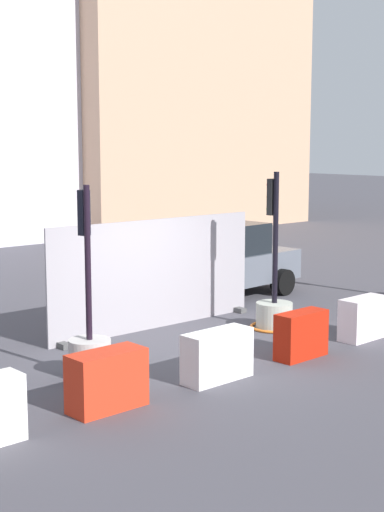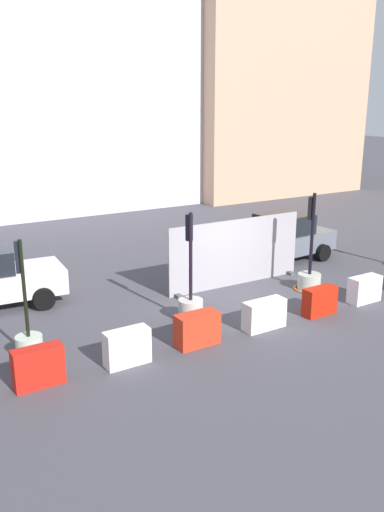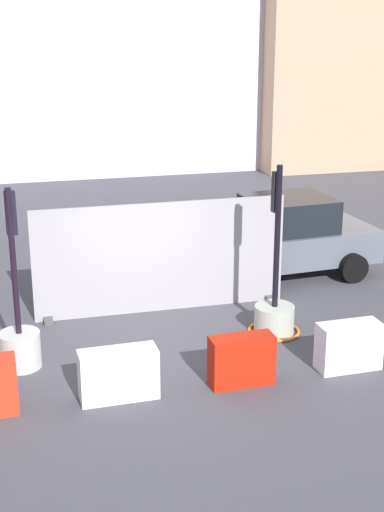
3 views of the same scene
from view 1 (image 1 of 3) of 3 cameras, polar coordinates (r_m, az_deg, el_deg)
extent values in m
plane|color=#48464E|center=(13.20, 0.70, -7.14)|extent=(120.00, 120.00, 0.00)
cylinder|color=beige|center=(11.83, -7.67, -7.59)|extent=(0.65, 0.65, 0.59)
cylinder|color=black|center=(11.51, -7.82, -0.54)|extent=(0.09, 0.09, 2.35)
cube|color=black|center=(11.52, -8.11, 3.23)|extent=(0.17, 0.15, 0.68)
sphere|color=red|center=(11.57, -8.28, 4.39)|extent=(0.10, 0.10, 0.10)
sphere|color=orange|center=(11.59, -8.26, 3.26)|extent=(0.10, 0.10, 0.10)
sphere|color=green|center=(11.61, -8.23, 2.14)|extent=(0.10, 0.10, 0.10)
cylinder|color=#AFB3A6|center=(14.80, 6.18, -4.45)|extent=(0.71, 0.71, 0.50)
cylinder|color=black|center=(14.54, 6.28, 1.35)|extent=(0.10, 0.10, 2.51)
cube|color=black|center=(14.55, 6.00, 4.42)|extent=(0.15, 0.13, 0.69)
sphere|color=red|center=(14.58, 5.79, 5.35)|extent=(0.09, 0.09, 0.09)
sphere|color=orange|center=(14.60, 5.78, 4.44)|extent=(0.09, 0.09, 0.09)
sphere|color=green|center=(14.62, 5.76, 3.54)|extent=(0.09, 0.09, 0.09)
torus|color=orange|center=(14.86, 6.17, -5.29)|extent=(0.93, 0.93, 0.05)
cube|color=red|center=(10.39, -6.39, -9.26)|extent=(1.08, 0.50, 0.80)
cube|color=white|center=(11.55, 1.91, -7.48)|extent=(1.16, 0.45, 0.76)
cube|color=red|center=(12.84, 8.19, -5.88)|extent=(0.99, 0.40, 0.78)
cube|color=white|center=(14.26, 12.75, -4.58)|extent=(1.02, 0.45, 0.77)
cube|color=slate|center=(17.57, 1.86, -1.00)|extent=(4.30, 2.05, 0.70)
cube|color=black|center=(17.61, 2.30, 1.33)|extent=(1.88, 1.66, 0.70)
cylinder|color=black|center=(16.08, 1.15, -3.15)|extent=(0.64, 0.33, 0.62)
cylinder|color=black|center=(17.37, -3.29, -2.29)|extent=(0.64, 0.33, 0.62)
cylinder|color=black|center=(18.02, 6.81, -1.94)|extent=(0.64, 0.33, 0.62)
cylinder|color=black|center=(19.18, 2.44, -1.25)|extent=(0.64, 0.33, 0.62)
cube|color=tan|center=(34.64, -3.77, 13.43)|extent=(11.32, 9.88, 13.06)
cube|color=#A09AA1|center=(14.62, -2.74, -1.35)|extent=(4.80, 0.04, 2.12)
cube|color=#4C4C4C|center=(13.64, -9.88, -6.54)|extent=(0.16, 0.50, 0.10)
cube|color=#4C4C4C|center=(16.22, 3.29, -4.00)|extent=(0.16, 0.50, 0.10)
camera|label=2|loc=(2.99, 157.61, 37.61)|focal=37.96mm
camera|label=3|loc=(6.61, 65.50, 19.33)|focal=51.82mm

